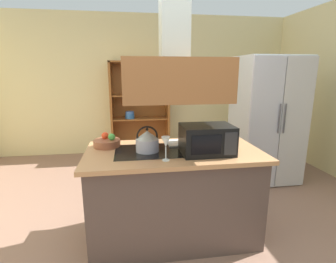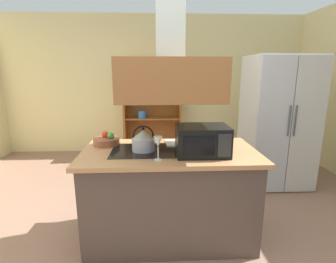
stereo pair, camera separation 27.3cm
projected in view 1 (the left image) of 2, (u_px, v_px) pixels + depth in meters
name	position (u px, v px, depth m)	size (l,w,h in m)	color
ground_plane	(157.00, 238.00, 2.55)	(7.80, 7.80, 0.00)	#866352
wall_back	(140.00, 86.00, 5.13)	(6.00, 0.12, 2.70)	beige
kitchen_island	(173.00, 193.00, 2.52)	(1.65, 0.86, 0.90)	#4B3B35
range_hood	(174.00, 65.00, 2.24)	(0.90, 0.70, 1.33)	#955B30
refrigerator	(266.00, 120.00, 3.80)	(0.90, 0.78, 1.84)	#B5BEC3
dish_cabinet	(140.00, 114.00, 5.04)	(1.12, 0.40, 1.82)	brown
kettle	(147.00, 141.00, 2.36)	(0.22, 0.22, 0.24)	#B2B1C6
cutting_board	(184.00, 143.00, 2.64)	(0.34, 0.24, 0.02)	white
microwave	(207.00, 139.00, 2.30)	(0.46, 0.35, 0.26)	black
wine_glass_on_counter	(166.00, 143.00, 2.10)	(0.08, 0.08, 0.21)	silver
fruit_bowl	(107.00, 142.00, 2.53)	(0.26, 0.26, 0.14)	brown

